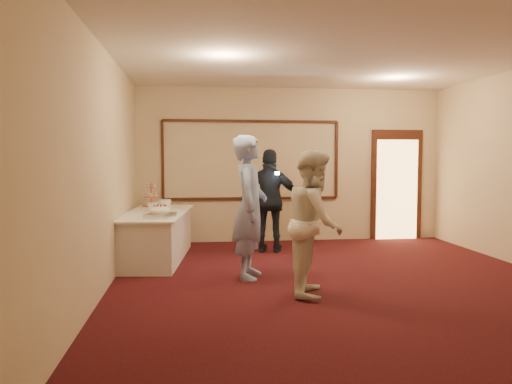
# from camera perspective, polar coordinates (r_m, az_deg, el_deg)

# --- Properties ---
(floor) EXTENTS (7.00, 7.00, 0.00)m
(floor) POSITION_cam_1_polar(r_m,az_deg,el_deg) (6.66, 9.95, -10.42)
(floor) COLOR black
(floor) RESTS_ON ground
(room_walls) EXTENTS (6.04, 7.04, 3.02)m
(room_walls) POSITION_cam_1_polar(r_m,az_deg,el_deg) (6.47, 10.17, 7.24)
(room_walls) COLOR beige
(room_walls) RESTS_ON floor
(wall_molding) EXTENTS (3.45, 0.04, 1.55)m
(wall_molding) POSITION_cam_1_polar(r_m,az_deg,el_deg) (9.70, -0.53, 3.69)
(wall_molding) COLOR #34180F
(wall_molding) RESTS_ON room_walls
(doorway) EXTENTS (1.05, 0.07, 2.20)m
(doorway) POSITION_cam_1_polar(r_m,az_deg,el_deg) (10.46, 15.76, 0.71)
(doorway) COLOR #34180F
(doorway) RESTS_ON floor
(buffet_table) EXTENTS (1.20, 2.54, 0.77)m
(buffet_table) POSITION_cam_1_polar(r_m,az_deg,el_deg) (8.23, -11.34, -4.92)
(buffet_table) COLOR silver
(buffet_table) RESTS_ON floor
(pavlova_tray) EXTENTS (0.46, 0.55, 0.18)m
(pavlova_tray) POSITION_cam_1_polar(r_m,az_deg,el_deg) (7.40, -10.90, -2.32)
(pavlova_tray) COLOR #A8ABAF
(pavlova_tray) RESTS_ON buffet_table
(cupcake_stand) EXTENTS (0.31, 0.31, 0.46)m
(cupcake_stand) POSITION_cam_1_polar(r_m,az_deg,el_deg) (9.12, -11.89, -0.59)
(cupcake_stand) COLOR #E04550
(cupcake_stand) RESTS_ON buffet_table
(plate_stack_a) EXTENTS (0.18, 0.18, 0.15)m
(plate_stack_a) POSITION_cam_1_polar(r_m,az_deg,el_deg) (8.20, -11.68, -1.73)
(plate_stack_a) COLOR white
(plate_stack_a) RESTS_ON buffet_table
(plate_stack_b) EXTENTS (0.21, 0.21, 0.17)m
(plate_stack_b) POSITION_cam_1_polar(r_m,az_deg,el_deg) (8.54, -10.37, -1.41)
(plate_stack_b) COLOR white
(plate_stack_b) RESTS_ON buffet_table
(tart) EXTENTS (0.28, 0.28, 0.06)m
(tart) POSITION_cam_1_polar(r_m,az_deg,el_deg) (7.93, -10.77, -2.26)
(tart) COLOR white
(tart) RESTS_ON buffet_table
(man) EXTENTS (0.62, 0.80, 1.95)m
(man) POSITION_cam_1_polar(r_m,az_deg,el_deg) (6.79, -0.72, -1.73)
(man) COLOR #91A8E9
(man) RESTS_ON floor
(woman) EXTENTS (0.86, 0.99, 1.74)m
(woman) POSITION_cam_1_polar(r_m,az_deg,el_deg) (6.03, 6.74, -3.47)
(woman) COLOR white
(woman) RESTS_ON floor
(guest) EXTENTS (1.13, 0.68, 1.79)m
(guest) POSITION_cam_1_polar(r_m,az_deg,el_deg) (8.67, 1.67, -1.00)
(guest) COLOR black
(guest) RESTS_ON floor
(camera_flash) EXTENTS (0.08, 0.06, 0.05)m
(camera_flash) POSITION_cam_1_polar(r_m,az_deg,el_deg) (8.37, 2.46, 2.16)
(camera_flash) COLOR white
(camera_flash) RESTS_ON guest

